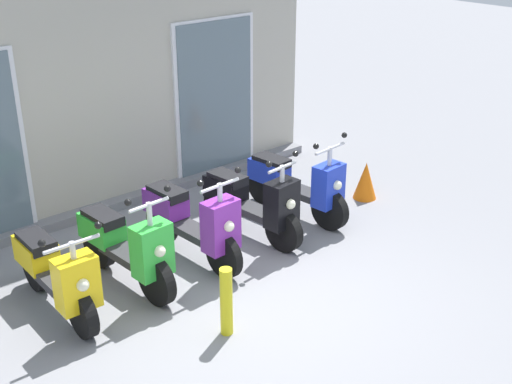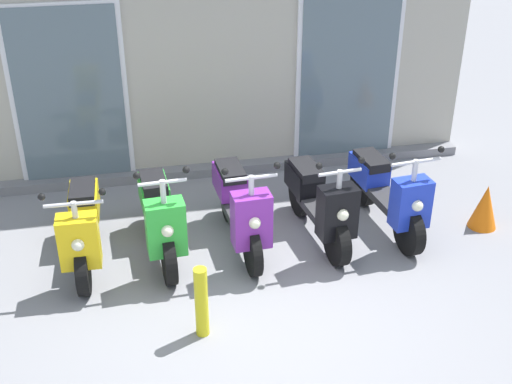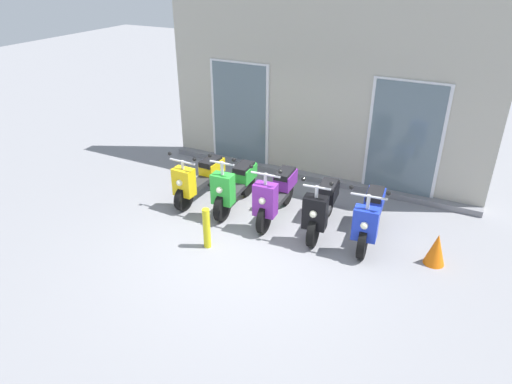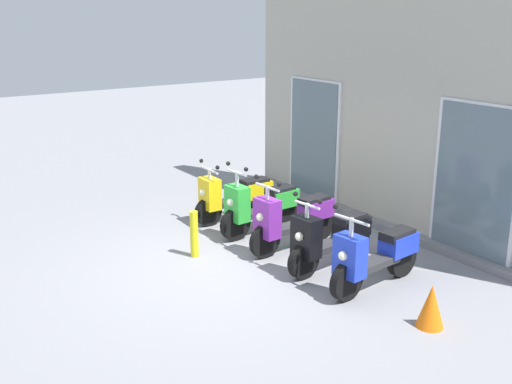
% 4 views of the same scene
% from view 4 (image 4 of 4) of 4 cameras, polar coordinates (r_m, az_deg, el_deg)
% --- Properties ---
extents(ground_plane, '(40.00, 40.00, 0.00)m').
position_cam_4_polar(ground_plane, '(8.76, -2.32, -6.92)').
color(ground_plane, gray).
extents(storefront_facade, '(6.70, 0.50, 4.04)m').
position_cam_4_polar(storefront_facade, '(10.17, 12.68, 7.46)').
color(storefront_facade, '#B2AD9E').
rests_on(storefront_facade, ground_plane).
extents(scooter_yellow, '(0.61, 1.56, 1.10)m').
position_cam_4_polar(scooter_yellow, '(10.49, -1.97, -0.35)').
color(scooter_yellow, black).
rests_on(scooter_yellow, ground_plane).
extents(scooter_green, '(0.53, 1.59, 1.23)m').
position_cam_4_polar(scooter_green, '(9.86, 0.47, -1.33)').
color(scooter_green, black).
rests_on(scooter_green, ground_plane).
extents(scooter_purple, '(0.58, 1.63, 1.21)m').
position_cam_4_polar(scooter_purple, '(9.20, 3.45, -2.52)').
color(scooter_purple, black).
rests_on(scooter_purple, ground_plane).
extents(scooter_black, '(0.53, 1.57, 1.17)m').
position_cam_4_polar(scooter_black, '(8.58, 6.96, -4.30)').
color(scooter_black, black).
rests_on(scooter_black, ground_plane).
extents(scooter_blue, '(0.61, 1.64, 1.19)m').
position_cam_4_polar(scooter_blue, '(8.09, 11.14, -5.87)').
color(scooter_blue, black).
rests_on(scooter_blue, ground_plane).
extents(traffic_cone, '(0.32, 0.32, 0.52)m').
position_cam_4_polar(traffic_cone, '(7.36, 16.04, -10.20)').
color(traffic_cone, orange).
rests_on(traffic_cone, ground_plane).
extents(curb_bollard, '(0.12, 0.12, 0.70)m').
position_cam_4_polar(curb_bollard, '(9.00, -5.80, -3.93)').
color(curb_bollard, yellow).
rests_on(curb_bollard, ground_plane).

